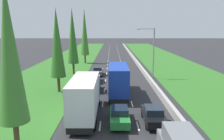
{
  "coord_description": "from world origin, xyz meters",
  "views": [
    {
      "loc": [
        -0.64,
        -3.89,
        8.81
      ],
      "look_at": [
        -0.79,
        38.9,
        0.77
      ],
      "focal_mm": 35.06,
      "sensor_mm": 36.0,
      "label": 1
    }
  ],
  "objects": [
    {
      "name": "grey_sedan_left_lane",
      "position": [
        -3.38,
        37.58,
        0.81
      ],
      "size": [
        1.82,
        4.5,
        1.64
      ],
      "color": "slate",
      "rests_on": "ground"
    },
    {
      "name": "grass_verge_left",
      "position": [
        -12.65,
        60.0,
        0.02
      ],
      "size": [
        14.0,
        140.0,
        0.04
      ],
      "primitive_type": "cube",
      "color": "#2D6623",
      "rests_on": "ground"
    },
    {
      "name": "ground_plane",
      "position": [
        0.0,
        60.0,
        0.0
      ],
      "size": [
        300.0,
        300.0,
        0.0
      ],
      "primitive_type": "plane",
      "color": "#28282B",
      "rests_on": "ground"
    },
    {
      "name": "poplar_tree_fourth",
      "position": [
        -7.64,
        52.53,
        8.07
      ],
      "size": [
        2.15,
        2.15,
        14.04
      ],
      "color": "#4C3823",
      "rests_on": "ground"
    },
    {
      "name": "poplar_tree_third",
      "position": [
        -8.24,
        38.6,
        7.47
      ],
      "size": [
        2.12,
        2.12,
        12.84
      ],
      "color": "#4C3823",
      "rests_on": "ground"
    },
    {
      "name": "black_hatchback_left_lane_fourth",
      "position": [
        -3.62,
        32.09,
        0.84
      ],
      "size": [
        1.74,
        3.9,
        1.72
      ],
      "color": "black",
      "rests_on": "ground"
    },
    {
      "name": "blue_sedan_centre_lane",
      "position": [
        -0.02,
        34.54,
        0.81
      ],
      "size": [
        1.82,
        4.5,
        1.64
      ],
      "color": "#1E47B7",
      "rests_on": "ground"
    },
    {
      "name": "black_sedan_right_lane",
      "position": [
        3.25,
        15.65,
        0.81
      ],
      "size": [
        1.82,
        4.5,
        1.64
      ],
      "color": "black",
      "rests_on": "ground"
    },
    {
      "name": "poplar_tree_second",
      "position": [
        -8.18,
        26.15,
        6.9
      ],
      "size": [
        2.09,
        2.09,
        11.71
      ],
      "color": "#4C3823",
      "rests_on": "ground"
    },
    {
      "name": "white_box_truck_left_lane",
      "position": [
        -3.31,
        17.16,
        2.18
      ],
      "size": [
        2.46,
        9.4,
        4.18
      ],
      "color": "black",
      "rests_on": "ground"
    },
    {
      "name": "median_barrier",
      "position": [
        5.7,
        60.0,
        0.42
      ],
      "size": [
        0.44,
        120.0,
        0.85
      ],
      "primitive_type": "cube",
      "color": "#9E9B93",
      "rests_on": "ground"
    },
    {
      "name": "blue_box_truck_centre_lane",
      "position": [
        0.17,
        24.58,
        2.18
      ],
      "size": [
        2.46,
        9.4,
        4.18
      ],
      "color": "black",
      "rests_on": "ground"
    },
    {
      "name": "street_light_mast",
      "position": [
        6.33,
        34.4,
        5.23
      ],
      "size": [
        3.2,
        0.28,
        9.0
      ],
      "color": "gray",
      "rests_on": "ground"
    },
    {
      "name": "black_hatchback_left_lane",
      "position": [
        -3.26,
        26.76,
        0.84
      ],
      "size": [
        1.74,
        3.9,
        1.72
      ],
      "color": "black",
      "rests_on": "ground"
    },
    {
      "name": "poplar_tree_nearest",
      "position": [
        -7.68,
        11.03,
        7.14
      ],
      "size": [
        2.1,
        2.1,
        12.18
      ],
      "color": "#4C3823",
      "rests_on": "ground"
    },
    {
      "name": "grass_verge_right",
      "position": [
        14.35,
        60.0,
        0.02
      ],
      "size": [
        14.0,
        140.0,
        0.04
      ],
      "primitive_type": "cube",
      "color": "#2D6623",
      "rests_on": "ground"
    },
    {
      "name": "lane_markings",
      "position": [
        0.0,
        60.0,
        0.01
      ],
      "size": [
        3.64,
        116.0,
        0.01
      ],
      "color": "white",
      "rests_on": "ground"
    },
    {
      "name": "green_sedan_centre_lane",
      "position": [
        0.06,
        15.57,
        0.81
      ],
      "size": [
        1.82,
        4.5,
        1.64
      ],
      "color": "#237A33",
      "rests_on": "ground"
    }
  ]
}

